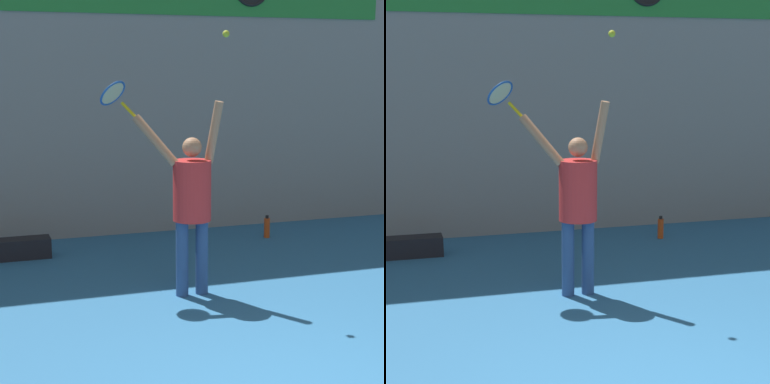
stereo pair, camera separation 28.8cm
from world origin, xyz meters
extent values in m
cube|color=gray|center=(0.00, 5.98, 2.50)|extent=(18.00, 0.10, 5.00)
cylinder|color=#2D4C7F|center=(-0.04, 3.09, 0.40)|extent=(0.13, 0.13, 0.79)
cylinder|color=#2D4C7F|center=(0.18, 3.09, 0.40)|extent=(0.13, 0.13, 0.79)
cylinder|color=red|center=(0.07, 3.09, 1.10)|extent=(0.39, 0.39, 0.62)
sphere|color=tan|center=(0.07, 3.09, 1.54)|extent=(0.20, 0.20, 0.20)
cylinder|color=tan|center=(0.29, 3.05, 1.69)|extent=(0.21, 0.20, 0.63)
cylinder|color=tan|center=(-0.27, 3.22, 1.61)|extent=(0.44, 0.38, 0.52)
cylinder|color=yellow|center=(-0.49, 3.43, 1.91)|extent=(0.15, 0.17, 0.16)
torus|color=#1E51A5|center=(-0.62, 3.58, 2.07)|extent=(0.39, 0.38, 0.27)
cylinder|color=beige|center=(-0.62, 3.58, 2.07)|extent=(0.33, 0.31, 0.22)
sphere|color=#CCDB2D|center=(0.37, 2.94, 2.66)|extent=(0.07, 0.07, 0.07)
cylinder|color=#D84C19|center=(1.85, 5.10, 0.14)|extent=(0.08, 0.08, 0.27)
cylinder|color=black|center=(1.85, 5.10, 0.29)|extent=(0.04, 0.04, 0.04)
cube|color=black|center=(-1.55, 5.09, 0.12)|extent=(0.82, 0.28, 0.25)
camera|label=1|loc=(-2.14, -3.50, 2.33)|focal=65.00mm
camera|label=2|loc=(-1.86, -3.59, 2.33)|focal=65.00mm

